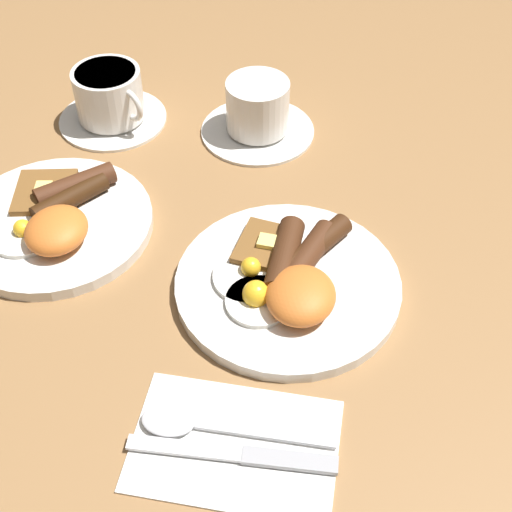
% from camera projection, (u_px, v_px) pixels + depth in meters
% --- Properties ---
extents(ground_plane, '(3.00, 3.00, 0.00)m').
position_uv_depth(ground_plane, '(288.00, 289.00, 0.81)').
color(ground_plane, olive).
extents(breakfast_plate_near, '(0.25, 0.25, 0.05)m').
position_uv_depth(breakfast_plate_near, '(288.00, 280.00, 0.79)').
color(breakfast_plate_near, silver).
rests_on(breakfast_plate_near, ground_plane).
extents(breakfast_plate_far, '(0.24, 0.24, 0.05)m').
position_uv_depth(breakfast_plate_far, '(56.00, 219.00, 0.86)').
color(breakfast_plate_far, silver).
rests_on(breakfast_plate_far, ground_plane).
extents(teacup_near, '(0.16, 0.16, 0.08)m').
position_uv_depth(teacup_near, '(258.00, 112.00, 0.99)').
color(teacup_near, silver).
rests_on(teacup_near, ground_plane).
extents(teacup_far, '(0.15, 0.15, 0.08)m').
position_uv_depth(teacup_far, '(110.00, 99.00, 1.00)').
color(teacup_far, silver).
rests_on(teacup_far, ground_plane).
extents(napkin, '(0.14, 0.20, 0.01)m').
position_uv_depth(napkin, '(235.00, 445.00, 0.67)').
color(napkin, white).
rests_on(napkin, ground_plane).
extents(knife, '(0.04, 0.20, 0.01)m').
position_uv_depth(knife, '(244.00, 455.00, 0.66)').
color(knife, silver).
rests_on(knife, napkin).
extents(spoon, '(0.04, 0.19, 0.01)m').
position_uv_depth(spoon, '(187.00, 423.00, 0.68)').
color(spoon, silver).
rests_on(spoon, napkin).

